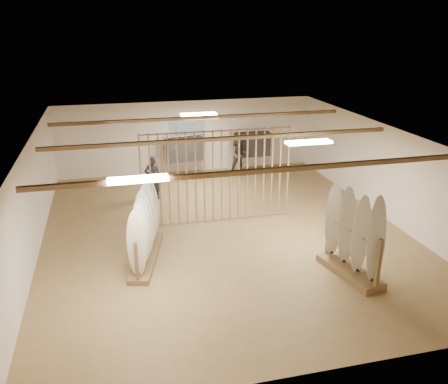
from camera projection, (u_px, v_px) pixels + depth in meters
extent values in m
plane|color=#9A794A|center=(224.00, 231.00, 13.58)|extent=(12.00, 12.00, 0.00)
plane|color=gray|center=(224.00, 136.00, 12.62)|extent=(12.00, 12.00, 0.00)
plane|color=white|center=(187.00, 137.00, 18.57)|extent=(12.00, 0.00, 12.00)
plane|color=white|center=(314.00, 303.00, 7.63)|extent=(12.00, 0.00, 12.00)
plane|color=white|center=(32.00, 201.00, 11.96)|extent=(0.00, 12.00, 12.00)
plane|color=white|center=(385.00, 172.00, 14.24)|extent=(0.00, 12.00, 12.00)
cube|color=brown|center=(224.00, 139.00, 12.65)|extent=(9.50, 6.12, 0.10)
cube|color=white|center=(224.00, 138.00, 12.64)|extent=(1.20, 0.35, 0.06)
cylinder|color=#AE8154|center=(141.00, 182.00, 13.33)|extent=(0.05, 0.05, 2.78)
cylinder|color=#AE8154|center=(151.00, 182.00, 13.39)|extent=(0.05, 0.05, 2.78)
cylinder|color=#AE8154|center=(160.00, 181.00, 13.45)|extent=(0.05, 0.05, 2.78)
cylinder|color=#AE8154|center=(169.00, 180.00, 13.51)|extent=(0.05, 0.05, 2.78)
cylinder|color=#AE8154|center=(178.00, 180.00, 13.56)|extent=(0.05, 0.05, 2.78)
cylinder|color=#AE8154|center=(187.00, 179.00, 13.62)|extent=(0.05, 0.05, 2.78)
cylinder|color=#AE8154|center=(196.00, 178.00, 13.68)|extent=(0.05, 0.05, 2.78)
cylinder|color=#AE8154|center=(204.00, 178.00, 13.74)|extent=(0.05, 0.05, 2.78)
cylinder|color=#AE8154|center=(213.00, 177.00, 13.80)|extent=(0.05, 0.05, 2.78)
cylinder|color=#AE8154|center=(222.00, 176.00, 13.86)|extent=(0.05, 0.05, 2.78)
cylinder|color=#AE8154|center=(230.00, 176.00, 13.92)|extent=(0.05, 0.05, 2.78)
cylinder|color=#AE8154|center=(239.00, 175.00, 13.98)|extent=(0.05, 0.05, 2.78)
cylinder|color=#AE8154|center=(247.00, 174.00, 14.04)|extent=(0.05, 0.05, 2.78)
cylinder|color=#AE8154|center=(255.00, 174.00, 14.10)|extent=(0.05, 0.05, 2.78)
cylinder|color=#AE8154|center=(264.00, 173.00, 14.15)|extent=(0.05, 0.05, 2.78)
cylinder|color=#AE8154|center=(272.00, 172.00, 14.21)|extent=(0.05, 0.05, 2.78)
cylinder|color=#AE8154|center=(280.00, 172.00, 14.27)|extent=(0.05, 0.05, 2.78)
cylinder|color=#AE8154|center=(288.00, 171.00, 14.33)|extent=(0.05, 0.05, 2.78)
cube|color=#3670BF|center=(187.00, 132.00, 18.49)|extent=(1.40, 0.03, 0.90)
cube|color=brown|center=(147.00, 257.00, 11.97)|extent=(1.13, 2.65, 0.14)
cylinder|color=black|center=(145.00, 226.00, 11.68)|extent=(0.64, 2.48, 0.01)
ellipsoid|color=silver|center=(137.00, 244.00, 10.62)|extent=(0.44, 0.16, 1.69)
ellipsoid|color=white|center=(139.00, 237.00, 10.96)|extent=(0.44, 0.16, 1.69)
ellipsoid|color=white|center=(142.00, 230.00, 11.31)|extent=(0.44, 0.16, 1.69)
ellipsoid|color=white|center=(144.00, 224.00, 11.65)|extent=(0.44, 0.16, 1.69)
ellipsoid|color=white|center=(147.00, 218.00, 12.00)|extent=(0.44, 0.16, 1.69)
ellipsoid|color=white|center=(149.00, 212.00, 12.35)|extent=(0.44, 0.16, 1.69)
ellipsoid|color=silver|center=(151.00, 207.00, 12.69)|extent=(0.44, 0.16, 1.69)
cube|color=brown|center=(349.00, 271.00, 11.25)|extent=(0.94, 1.94, 0.16)
cylinder|color=black|center=(353.00, 233.00, 10.91)|extent=(0.36, 1.78, 0.01)
ellipsoid|color=silver|center=(376.00, 242.00, 10.26)|extent=(0.52, 0.16, 2.01)
ellipsoid|color=silver|center=(361.00, 234.00, 10.67)|extent=(0.52, 0.16, 2.01)
ellipsoid|color=silver|center=(347.00, 226.00, 11.09)|extent=(0.52, 0.16, 2.01)
ellipsoid|color=silver|center=(334.00, 218.00, 11.50)|extent=(0.52, 0.16, 2.01)
cylinder|color=silver|center=(184.00, 136.00, 17.92)|extent=(1.52, 0.16, 0.03)
cube|color=black|center=(184.00, 149.00, 18.09)|extent=(1.44, 0.49, 0.92)
cylinder|color=silver|center=(184.00, 156.00, 18.17)|extent=(0.03, 0.03, 1.63)
cylinder|color=silver|center=(252.00, 131.00, 18.52)|extent=(1.55, 0.06, 0.03)
cube|color=black|center=(252.00, 144.00, 18.70)|extent=(1.45, 0.41, 0.94)
cylinder|color=silver|center=(252.00, 151.00, 18.78)|extent=(0.03, 0.03, 1.66)
imported|color=#28262E|center=(153.00, 175.00, 15.78)|extent=(0.63, 0.43, 1.70)
imported|color=#3A322D|center=(240.00, 152.00, 18.23)|extent=(0.90, 0.71, 1.82)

